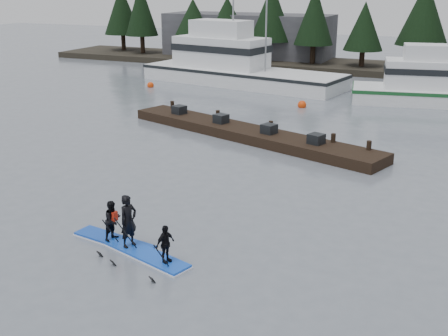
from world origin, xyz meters
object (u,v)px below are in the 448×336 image
at_px(fishing_boat_medium, 446,96).
at_px(paddleboard_duo, 143,236).
at_px(fishing_boat_large, 236,75).
at_px(floating_dock, 247,133).
at_px(paddleboard_solo, 113,227).

bearing_deg(fishing_boat_medium, paddleboard_duo, -114.77).
xyz_separation_m(fishing_boat_large, fishing_boat_medium, (16.91, -1.68, -0.17)).
bearing_deg(floating_dock, paddleboard_duo, -63.09).
xyz_separation_m(fishing_boat_large, paddleboard_duo, (9.53, -30.39, -0.10)).
distance_m(fishing_boat_large, paddleboard_solo, 31.05).
bearing_deg(paddleboard_duo, paddleboard_solo, -179.81).
relative_size(fishing_boat_large, floating_dock, 1.11).
xyz_separation_m(fishing_boat_large, floating_dock, (7.37, -15.95, -0.48)).
height_order(fishing_boat_medium, paddleboard_duo, fishing_boat_medium).
bearing_deg(fishing_boat_large, fishing_boat_medium, 4.44).
height_order(floating_dock, paddleboard_duo, paddleboard_duo).
xyz_separation_m(floating_dock, paddleboard_duo, (2.16, -14.44, 0.38)).
relative_size(floating_dock, paddleboard_duo, 4.87).
xyz_separation_m(floating_dock, paddleboard_solo, (0.76, -14.02, 0.27)).
bearing_deg(fishing_boat_large, paddleboard_solo, -64.72).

